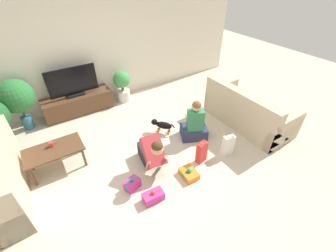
{
  "coord_description": "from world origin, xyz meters",
  "views": [
    {
      "loc": [
        -1.34,
        -2.73,
        3.02
      ],
      "look_at": [
        0.53,
        0.15,
        0.45
      ],
      "focal_mm": 24.0,
      "sensor_mm": 36.0,
      "label": 1
    }
  ],
  "objects_px": {
    "coffee_table": "(54,152)",
    "tv_console": "(79,104)",
    "potted_plant_back_right": "(122,85)",
    "mug": "(52,144)",
    "gift_box_a": "(189,173)",
    "person_kneeling": "(152,152)",
    "dog": "(162,125)",
    "gift_box_c": "(132,184)",
    "tv": "(73,83)",
    "person_sitting": "(194,125)",
    "gift_bag_b": "(202,152)",
    "gift_bag_a": "(228,145)",
    "potted_plant_back_left": "(16,97)",
    "sofa_right": "(247,112)",
    "gift_box_b": "(153,196)"
  },
  "relations": [
    {
      "from": "gift_bag_b",
      "to": "person_kneeling",
      "type": "bearing_deg",
      "value": 156.51
    },
    {
      "from": "coffee_table",
      "to": "gift_box_c",
      "type": "relative_size",
      "value": 3.27
    },
    {
      "from": "potted_plant_back_left",
      "to": "gift_box_c",
      "type": "xyz_separation_m",
      "value": [
        1.21,
        -2.72,
        -0.69
      ]
    },
    {
      "from": "gift_box_c",
      "to": "mug",
      "type": "relative_size",
      "value": 2.41
    },
    {
      "from": "coffee_table",
      "to": "gift_bag_a",
      "type": "relative_size",
      "value": 2.1
    },
    {
      "from": "sofa_right",
      "to": "tv",
      "type": "distance_m",
      "value": 3.96
    },
    {
      "from": "potted_plant_back_right",
      "to": "mug",
      "type": "relative_size",
      "value": 6.65
    },
    {
      "from": "person_kneeling",
      "to": "gift_bag_b",
      "type": "bearing_deg",
      "value": -13.93
    },
    {
      "from": "gift_box_a",
      "to": "person_kneeling",
      "type": "bearing_deg",
      "value": 128.32
    },
    {
      "from": "person_sitting",
      "to": "gift_bag_b",
      "type": "relative_size",
      "value": 1.97
    },
    {
      "from": "gift_bag_a",
      "to": "tv_console",
      "type": "bearing_deg",
      "value": 122.75
    },
    {
      "from": "potted_plant_back_right",
      "to": "gift_bag_a",
      "type": "relative_size",
      "value": 1.77
    },
    {
      "from": "gift_box_a",
      "to": "potted_plant_back_left",
      "type": "bearing_deg",
      "value": 125.26
    },
    {
      "from": "sofa_right",
      "to": "gift_box_b",
      "type": "bearing_deg",
      "value": 102.97
    },
    {
      "from": "tv",
      "to": "gift_bag_a",
      "type": "height_order",
      "value": "tv"
    },
    {
      "from": "coffee_table",
      "to": "tv_console",
      "type": "distance_m",
      "value": 1.85
    },
    {
      "from": "dog",
      "to": "gift_box_c",
      "type": "distance_m",
      "value": 1.55
    },
    {
      "from": "tv_console",
      "to": "sofa_right",
      "type": "bearing_deg",
      "value": -39.79
    },
    {
      "from": "person_sitting",
      "to": "mug",
      "type": "xyz_separation_m",
      "value": [
        -2.54,
        0.72,
        0.16
      ]
    },
    {
      "from": "potted_plant_back_right",
      "to": "gift_box_a",
      "type": "xyz_separation_m",
      "value": [
        -0.13,
        -3.02,
        -0.39
      ]
    },
    {
      "from": "tv",
      "to": "person_sitting",
      "type": "relative_size",
      "value": 1.22
    },
    {
      "from": "gift_box_b",
      "to": "gift_box_c",
      "type": "relative_size",
      "value": 1.14
    },
    {
      "from": "potted_plant_back_right",
      "to": "gift_box_c",
      "type": "bearing_deg",
      "value": -111.16
    },
    {
      "from": "tv_console",
      "to": "potted_plant_back_left",
      "type": "height_order",
      "value": "potted_plant_back_left"
    },
    {
      "from": "tv",
      "to": "potted_plant_back_left",
      "type": "height_order",
      "value": "potted_plant_back_left"
    },
    {
      "from": "coffee_table",
      "to": "mug",
      "type": "xyz_separation_m",
      "value": [
        0.01,
        0.09,
        0.1
      ]
    },
    {
      "from": "sofa_right",
      "to": "person_kneeling",
      "type": "bearing_deg",
      "value": 90.61
    },
    {
      "from": "mug",
      "to": "gift_box_b",
      "type": "bearing_deg",
      "value": -56.19
    },
    {
      "from": "gift_box_a",
      "to": "gift_bag_b",
      "type": "xyz_separation_m",
      "value": [
        0.41,
        0.17,
        0.16
      ]
    },
    {
      "from": "potted_plant_back_right",
      "to": "person_kneeling",
      "type": "bearing_deg",
      "value": -102.35
    },
    {
      "from": "gift_box_c",
      "to": "mug",
      "type": "xyz_separation_m",
      "value": [
        -0.9,
        1.21,
        0.39
      ]
    },
    {
      "from": "person_kneeling",
      "to": "gift_box_a",
      "type": "bearing_deg",
      "value": -42.12
    },
    {
      "from": "gift_bag_a",
      "to": "gift_box_c",
      "type": "bearing_deg",
      "value": 172.23
    },
    {
      "from": "potted_plant_back_left",
      "to": "gift_bag_b",
      "type": "bearing_deg",
      "value": -48.27
    },
    {
      "from": "mug",
      "to": "gift_bag_b",
      "type": "bearing_deg",
      "value": -31.08
    },
    {
      "from": "potted_plant_back_right",
      "to": "gift_bag_b",
      "type": "bearing_deg",
      "value": -84.4
    },
    {
      "from": "potted_plant_back_left",
      "to": "gift_bag_a",
      "type": "bearing_deg",
      "value": -44.02
    },
    {
      "from": "tv",
      "to": "gift_box_c",
      "type": "distance_m",
      "value": 2.85
    },
    {
      "from": "person_kneeling",
      "to": "gift_box_c",
      "type": "xyz_separation_m",
      "value": [
        -0.51,
        -0.23,
        -0.27
      ]
    },
    {
      "from": "dog",
      "to": "gift_bag_b",
      "type": "height_order",
      "value": "gift_bag_b"
    },
    {
      "from": "person_kneeling",
      "to": "dog",
      "type": "relative_size",
      "value": 1.94
    },
    {
      "from": "coffee_table",
      "to": "person_kneeling",
      "type": "xyz_separation_m",
      "value": [
        1.41,
        -0.89,
        -0.03
      ]
    },
    {
      "from": "coffee_table",
      "to": "dog",
      "type": "height_order",
      "value": "coffee_table"
    },
    {
      "from": "sofa_right",
      "to": "gift_box_b",
      "type": "height_order",
      "value": "sofa_right"
    },
    {
      "from": "potted_plant_back_right",
      "to": "gift_bag_b",
      "type": "height_order",
      "value": "potted_plant_back_right"
    },
    {
      "from": "tv_console",
      "to": "gift_box_a",
      "type": "bearing_deg",
      "value": -71.89
    },
    {
      "from": "dog",
      "to": "mug",
      "type": "relative_size",
      "value": 3.59
    },
    {
      "from": "potted_plant_back_right",
      "to": "tv_console",
      "type": "bearing_deg",
      "value": 177.47
    },
    {
      "from": "gift_box_a",
      "to": "gift_bag_a",
      "type": "distance_m",
      "value": 0.95
    },
    {
      "from": "tv",
      "to": "gift_bag_b",
      "type": "distance_m",
      "value": 3.27
    }
  ]
}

